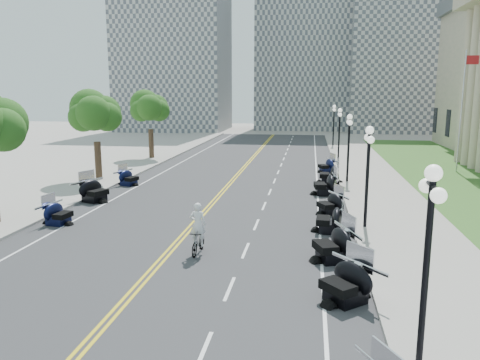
{
  "coord_description": "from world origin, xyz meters",
  "views": [
    {
      "loc": [
        5.82,
        -18.94,
        6.72
      ],
      "look_at": [
        2.11,
        5.62,
        2.0
      ],
      "focal_mm": 35.0,
      "sensor_mm": 36.0,
      "label": 1
    }
  ],
  "objects": [
    {
      "name": "sidewalk_south",
      "position": [
        -10.5,
        10.0,
        0.07
      ],
      "size": [
        5.0,
        90.0,
        0.15
      ],
      "primitive_type": "cube",
      "color": "#9E9991",
      "rests_on": "ground"
    },
    {
      "name": "tree_3",
      "position": [
        -10.0,
        14.0,
        4.75
      ],
      "size": [
        4.8,
        4.8,
        9.2
      ],
      "primitive_type": null,
      "color": "#235619",
      "rests_on": "sidewalk_south"
    },
    {
      "name": "street_lamp_5",
      "position": [
        8.6,
        40.0,
        2.6
      ],
      "size": [
        0.5,
        1.2,
        4.9
      ],
      "primitive_type": null,
      "color": "black",
      "rests_on": "sidewalk_north"
    },
    {
      "name": "lane_dash_10",
      "position": [
        3.2,
        16.0,
        0.01
      ],
      "size": [
        0.12,
        2.0,
        0.0
      ],
      "primitive_type": "cube",
      "color": "white",
      "rests_on": "road"
    },
    {
      "name": "motorcycle_n_10",
      "position": [
        7.23,
        20.54,
        0.65
      ],
      "size": [
        2.4,
        2.4,
        1.3
      ],
      "primitive_type": null,
      "rotation": [
        0.0,
        0.0,
        -1.2
      ],
      "color": "black",
      "rests_on": "road"
    },
    {
      "name": "distant_block_a",
      "position": [
        -18.0,
        62.0,
        13.0
      ],
      "size": [
        18.0,
        14.0,
        26.0
      ],
      "primitive_type": "cube",
      "color": "gray",
      "rests_on": "ground"
    },
    {
      "name": "lane_dash_14",
      "position": [
        3.2,
        32.0,
        0.01
      ],
      "size": [
        0.12,
        2.0,
        0.0
      ],
      "primitive_type": "cube",
      "color": "white",
      "rests_on": "road"
    },
    {
      "name": "lane_dash_4",
      "position": [
        3.2,
        -8.0,
        0.01
      ],
      "size": [
        0.12,
        2.0,
        0.0
      ],
      "primitive_type": "cube",
      "color": "white",
      "rests_on": "road"
    },
    {
      "name": "lane_dash_5",
      "position": [
        3.2,
        -4.0,
        0.01
      ],
      "size": [
        0.12,
        2.0,
        0.0
      ],
      "primitive_type": "cube",
      "color": "white",
      "rests_on": "road"
    },
    {
      "name": "street_lamp_2",
      "position": [
        8.6,
        4.0,
        2.6
      ],
      "size": [
        0.5,
        1.2,
        4.9
      ],
      "primitive_type": null,
      "color": "black",
      "rests_on": "sidewalk_north"
    },
    {
      "name": "motorcycle_s_7",
      "position": [
        -7.28,
        7.56,
        0.77
      ],
      "size": [
        2.87,
        2.87,
        1.54
      ],
      "primitive_type": null,
      "rotation": [
        0.0,
        0.0,
        1.17
      ],
      "color": "black",
      "rests_on": "road"
    },
    {
      "name": "lane_dash_8",
      "position": [
        3.2,
        8.0,
        0.01
      ],
      "size": [
        0.12,
        2.0,
        0.0
      ],
      "primitive_type": "cube",
      "color": "white",
      "rests_on": "road"
    },
    {
      "name": "edge_line_south",
      "position": [
        -6.4,
        10.0,
        0.01
      ],
      "size": [
        0.12,
        90.0,
        0.0
      ],
      "primitive_type": "cube",
      "color": "white",
      "rests_on": "road"
    },
    {
      "name": "lane_dash_19",
      "position": [
        3.2,
        52.0,
        0.01
      ],
      "size": [
        0.12,
        2.0,
        0.0
      ],
      "primitive_type": "cube",
      "color": "white",
      "rests_on": "road"
    },
    {
      "name": "motorcycle_n_6",
      "position": [
        6.87,
        3.23,
        0.72
      ],
      "size": [
        2.17,
        2.17,
        1.43
      ],
      "primitive_type": null,
      "rotation": [
        0.0,
        0.0,
        -1.63
      ],
      "color": "black",
      "rests_on": "road"
    },
    {
      "name": "motorcycle_s_8",
      "position": [
        -7.15,
        12.78,
        0.63
      ],
      "size": [
        2.26,
        2.26,
        1.26
      ],
      "primitive_type": null,
      "rotation": [
        0.0,
        0.0,
        1.26
      ],
      "color": "black",
      "rests_on": "road"
    },
    {
      "name": "cyclist_rider",
      "position": [
        1.29,
        -0.69,
        1.96
      ],
      "size": [
        0.68,
        0.45,
        1.86
      ],
      "primitive_type": "imported",
      "rotation": [
        0.0,
        0.0,
        3.14
      ],
      "color": "white",
      "rests_on": "bicycle"
    },
    {
      "name": "lane_dash_17",
      "position": [
        3.2,
        44.0,
        0.01
      ],
      "size": [
        0.12,
        2.0,
        0.0
      ],
      "primitive_type": "cube",
      "color": "white",
      "rests_on": "road"
    },
    {
      "name": "edge_line_north",
      "position": [
        6.4,
        10.0,
        0.01
      ],
      "size": [
        0.12,
        90.0,
        0.0
      ],
      "primitive_type": "cube",
      "color": "white",
      "rests_on": "road"
    },
    {
      "name": "motorcycle_n_9",
      "position": [
        7.27,
        15.61,
        0.77
      ],
      "size": [
        2.29,
        2.29,
        1.54
      ],
      "primitive_type": null,
      "rotation": [
        0.0,
        0.0,
        -1.61
      ],
      "color": "black",
      "rests_on": "road"
    },
    {
      "name": "bicycle",
      "position": [
        1.29,
        -0.69,
        0.51
      ],
      "size": [
        0.59,
        1.74,
        1.03
      ],
      "primitive_type": "imported",
      "rotation": [
        0.0,
        0.0,
        -0.06
      ],
      "color": "#A51414",
      "rests_on": "road"
    },
    {
      "name": "lane_dash_15",
      "position": [
        3.2,
        36.0,
        0.01
      ],
      "size": [
        0.12,
        2.0,
        0.0
      ],
      "primitive_type": "cube",
      "color": "white",
      "rests_on": "road"
    },
    {
      "name": "road",
      "position": [
        0.0,
        10.0,
        0.0
      ],
      "size": [
        16.0,
        90.0,
        0.01
      ],
      "primitive_type": "cube",
      "color": "#333335",
      "rests_on": "ground"
    },
    {
      "name": "lane_dash_7",
      "position": [
        3.2,
        4.0,
        0.01
      ],
      "size": [
        0.12,
        2.0,
        0.0
      ],
      "primitive_type": "cube",
      "color": "white",
      "rests_on": "road"
    },
    {
      "name": "lane_dash_12",
      "position": [
        3.2,
        24.0,
        0.01
      ],
      "size": [
        0.12,
        2.0,
        0.0
      ],
      "primitive_type": "cube",
      "color": "white",
      "rests_on": "road"
    },
    {
      "name": "motorcycle_n_8",
      "position": [
        6.88,
        11.64,
        0.78
      ],
      "size": [
        2.44,
        2.44,
        1.57
      ],
      "primitive_type": null,
      "rotation": [
        0.0,
        0.0,
        -1.47
      ],
      "color": "black",
      "rests_on": "road"
    },
    {
      "name": "distant_block_b",
      "position": [
        4.0,
        68.0,
        15.0
      ],
      "size": [
        16.0,
        12.0,
        30.0
      ],
      "primitive_type": "cube",
      "color": "gray",
      "rests_on": "ground"
    },
    {
      "name": "street_lamp_4",
      "position": [
        8.6,
        28.0,
        2.6
      ],
      "size": [
        0.5,
        1.2,
        4.9
      ],
      "primitive_type": null,
      "color": "black",
      "rests_on": "sidewalk_north"
    },
    {
      "name": "lane_dash_18",
      "position": [
        3.2,
        48.0,
        0.01
      ],
      "size": [
        0.12,
        2.0,
        0.0
      ],
      "primitive_type": "cube",
      "color": "white",
      "rests_on": "road"
    },
    {
      "name": "motorcycle_n_7",
      "position": [
        7.01,
        6.71,
        0.65
      ],
      "size": [
        2.53,
        2.53,
        1.31
      ],
      "primitive_type": null,
      "rotation": [
        0.0,
        0.0,
        -1.09
      ],
      "color": "black",
      "rests_on": "road"
    },
    {
      "name": "lawn",
      "position": [
        17.5,
        18.0,
        0.05
      ],
      "size": [
        9.0,
        60.0,
        0.1
      ],
      "primitive_type": "cube",
      "color": "#356023",
      "rests_on": "ground"
    },
    {
      "name": "flagpole",
      "position": [
        18.0,
        22.0,
        5.0
      ],
      "size": [
        1.1,
        0.2,
        10.0
      ],
      "primitive_type": null,
      "color": "silver",
      "rests_on": "ground"
    },
    {
      "name": "centerline_yellow_b",
      "position": [
        0.12,
        10.0,
        0.01
      ],
      "size": [
        0.12,
        90.0,
        0.0
      ],
      "primitive_type": "cube",
      "color": "yellow",
      "rests_on": "road"
    },
    {
      "name": "centerline_yellow_a",
      "position": [
        -0.12,
        10.0,
        0.01
      ],
      "size": [
        0.12,
        90.0,
        0.0
      ],
      "primitive_type": "cube",
      "color": "yellow",
      "rests_on": "road"
    },
    {
      "name": "motorcycle_s_6",
      "position": [
        -6.85,
        2.55,
        0.64
      ],
      "size": [
        2.05,
        2.05,
        1.28
      ],
      "primitive_type": null,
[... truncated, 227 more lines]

